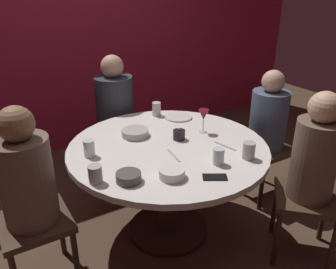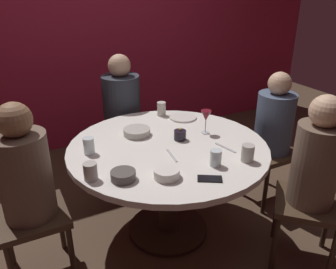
{
  "view_description": "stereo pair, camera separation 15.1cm",
  "coord_description": "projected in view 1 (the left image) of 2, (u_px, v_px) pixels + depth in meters",
  "views": [
    {
      "loc": [
        -1.1,
        -1.82,
        1.77
      ],
      "look_at": [
        0.0,
        0.0,
        0.81
      ],
      "focal_mm": 36.82,
      "sensor_mm": 36.0,
      "label": 1
    },
    {
      "loc": [
        -0.97,
        -1.89,
        1.77
      ],
      "look_at": [
        0.0,
        0.0,
        0.81
      ],
      "focal_mm": 36.82,
      "sensor_mm": 36.0,
      "label": 2
    }
  ],
  "objects": [
    {
      "name": "seated_diner_back",
      "position": [
        115.0,
        106.0,
        3.08
      ],
      "size": [
        0.4,
        0.4,
        1.19
      ],
      "rotation": [
        0.0,
        0.0,
        4.71
      ],
      "color": "#3F2D1E",
      "rests_on": "ground"
    },
    {
      "name": "dinner_plate",
      "position": [
        178.0,
        117.0,
        2.83
      ],
      "size": [
        0.22,
        0.22,
        0.01
      ],
      "primitive_type": "cylinder",
      "color": "silver",
      "rests_on": "dining_table"
    },
    {
      "name": "cell_phone",
      "position": [
        215.0,
        177.0,
        1.97
      ],
      "size": [
        0.16,
        0.13,
        0.01
      ],
      "primitive_type": "cube",
      "rotation": [
        0.0,
        0.0,
        4.17
      ],
      "color": "black",
      "rests_on": "dining_table"
    },
    {
      "name": "fork_near_plate",
      "position": [
        173.0,
        155.0,
        2.22
      ],
      "size": [
        0.04,
        0.18,
        0.01
      ],
      "primitive_type": "cube",
      "rotation": [
        0.0,
        0.0,
        -0.13
      ],
      "color": "#B7B7BC",
      "rests_on": "dining_table"
    },
    {
      "name": "cup_by_right_diner",
      "position": [
        95.0,
        174.0,
        1.91
      ],
      "size": [
        0.08,
        0.08,
        0.1
      ],
      "primitive_type": "cylinder",
      "color": "#B2ADA3",
      "rests_on": "dining_table"
    },
    {
      "name": "cup_by_left_diner",
      "position": [
        218.0,
        156.0,
        2.1
      ],
      "size": [
        0.07,
        0.07,
        0.1
      ],
      "primitive_type": "cylinder",
      "color": "silver",
      "rests_on": "dining_table"
    },
    {
      "name": "bowl_serving_large",
      "position": [
        172.0,
        173.0,
        1.97
      ],
      "size": [
        0.15,
        0.15,
        0.05
      ],
      "primitive_type": "cylinder",
      "color": "silver",
      "rests_on": "dining_table"
    },
    {
      "name": "cup_near_candle",
      "position": [
        89.0,
        148.0,
        2.19
      ],
      "size": [
        0.07,
        0.07,
        0.11
      ],
      "primitive_type": "cylinder",
      "color": "silver",
      "rests_on": "dining_table"
    },
    {
      "name": "cup_center_front",
      "position": [
        249.0,
        150.0,
        2.17
      ],
      "size": [
        0.08,
        0.08,
        0.11
      ],
      "primitive_type": "cylinder",
      "color": "#B2ADA3",
      "rests_on": "dining_table"
    },
    {
      "name": "seated_diner_right",
      "position": [
        268.0,
        122.0,
        2.83
      ],
      "size": [
        0.4,
        0.4,
        1.13
      ],
      "rotation": [
        0.0,
        0.0,
        3.14
      ],
      "color": "#3F2D1E",
      "rests_on": "ground"
    },
    {
      "name": "seated_diner_front_right",
      "position": [
        314.0,
        161.0,
        2.16
      ],
      "size": [
        0.57,
        0.57,
        1.18
      ],
      "rotation": [
        0.0,
        0.0,
        2.36
      ],
      "color": "#3F2D1E",
      "rests_on": "ground"
    },
    {
      "name": "candle_holder",
      "position": [
        179.0,
        135.0,
        2.44
      ],
      "size": [
        0.09,
        0.09,
        0.09
      ],
      "color": "black",
      "rests_on": "dining_table"
    },
    {
      "name": "knife_near_plate",
      "position": [
        225.0,
        146.0,
        2.34
      ],
      "size": [
        0.05,
        0.18,
        0.01
      ],
      "primitive_type": "cube",
      "rotation": [
        0.0,
        0.0,
        0.2
      ],
      "color": "#B7B7BC",
      "rests_on": "dining_table"
    },
    {
      "name": "cup_far_edge",
      "position": [
        157.0,
        109.0,
        2.86
      ],
      "size": [
        0.07,
        0.07,
        0.11
      ],
      "primitive_type": "cylinder",
      "color": "beige",
      "rests_on": "dining_table"
    },
    {
      "name": "back_wall",
      "position": [
        75.0,
        28.0,
        3.58
      ],
      "size": [
        6.0,
        0.1,
        2.6
      ],
      "primitive_type": "cube",
      "color": "maroon",
      "rests_on": "ground"
    },
    {
      "name": "dining_table",
      "position": [
        168.0,
        163.0,
        2.42
      ],
      "size": [
        1.37,
        1.37,
        0.73
      ],
      "color": "silver",
      "rests_on": "ground"
    },
    {
      "name": "bowl_small_white",
      "position": [
        129.0,
        177.0,
        1.93
      ],
      "size": [
        0.14,
        0.14,
        0.05
      ],
      "primitive_type": "cylinder",
      "color": "#4C4742",
      "rests_on": "dining_table"
    },
    {
      "name": "wine_glass",
      "position": [
        204.0,
        116.0,
        2.52
      ],
      "size": [
        0.08,
        0.08,
        0.18
      ],
      "color": "silver",
      "rests_on": "dining_table"
    },
    {
      "name": "ground_plane",
      "position": [
        168.0,
        229.0,
        2.66
      ],
      "size": [
        8.0,
        8.0,
        0.0
      ],
      "primitive_type": "plane",
      "color": "#4C3828"
    },
    {
      "name": "seated_diner_left",
      "position": [
        27.0,
        183.0,
        1.93
      ],
      "size": [
        0.4,
        0.4,
        1.18
      ],
      "rotation": [
        0.0,
        0.0,
        6.28
      ],
      "color": "#3F2D1E",
      "rests_on": "ground"
    },
    {
      "name": "bowl_salad_center",
      "position": [
        135.0,
        133.0,
        2.49
      ],
      "size": [
        0.2,
        0.2,
        0.05
      ],
      "primitive_type": "cylinder",
      "color": "#B2ADA3",
      "rests_on": "dining_table"
    }
  ]
}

